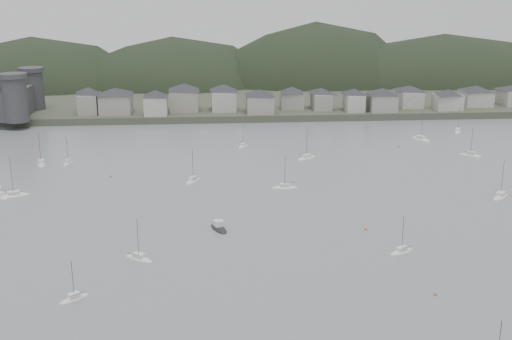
{
  "coord_description": "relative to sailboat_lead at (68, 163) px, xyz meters",
  "views": [
    {
      "loc": [
        -14.2,
        -101.53,
        56.74
      ],
      "look_at": [
        0.0,
        75.0,
        6.0
      ],
      "focal_mm": 44.94,
      "sensor_mm": 36.0,
      "label": 1
    }
  ],
  "objects": [
    {
      "name": "waterfront_town",
      "position": [
        110.81,
        74.53,
        8.48
      ],
      "size": [
        451.48,
        28.46,
        12.92
      ],
      "color": "gray",
      "rests_on": "far_shore_land"
    },
    {
      "name": "forested_ridge",
      "position": [
        65.06,
        160.59,
        -11.47
      ],
      "size": [
        851.55,
        103.94,
        102.57
      ],
      "color": "black",
      "rests_on": "ground"
    },
    {
      "name": "far_shore_land",
      "position": [
        60.23,
        186.19,
        1.32
      ],
      "size": [
        900.0,
        250.0,
        3.0
      ],
      "primitive_type": "cube",
      "color": "#383D2D",
      "rests_on": "ground"
    },
    {
      "name": "ground",
      "position": [
        60.23,
        -108.81,
        -0.18
      ],
      "size": [
        900.0,
        900.0,
        0.0
      ],
      "primitive_type": "plane",
      "color": "slate",
      "rests_on": "ground"
    },
    {
      "name": "mooring_buoys",
      "position": [
        74.58,
        -31.5,
        -0.03
      ],
      "size": [
        176.6,
        127.04,
        0.7
      ],
      "color": "#B4593C",
      "rests_on": "ground"
    },
    {
      "name": "motor_launch_far",
      "position": [
        48.67,
        -64.29,
        0.11
      ],
      "size": [
        5.31,
        8.12,
        3.83
      ],
      "rotation": [
        0.0,
        0.0,
        3.51
      ],
      "color": "black",
      "rests_on": "ground"
    },
    {
      "name": "sailboat_lead",
      "position": [
        0.0,
        0.0,
        0.0
      ],
      "size": [
        3.48,
        7.47,
        9.86
      ],
      "rotation": [
        0.0,
        0.0,
        6.11
      ],
      "color": "silver",
      "rests_on": "ground"
    },
    {
      "name": "moored_fleet",
      "position": [
        70.5,
        -43.65,
        -0.0
      ],
      "size": [
        238.81,
        172.87,
        13.0
      ],
      "color": "silver",
      "rests_on": "ground"
    }
  ]
}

